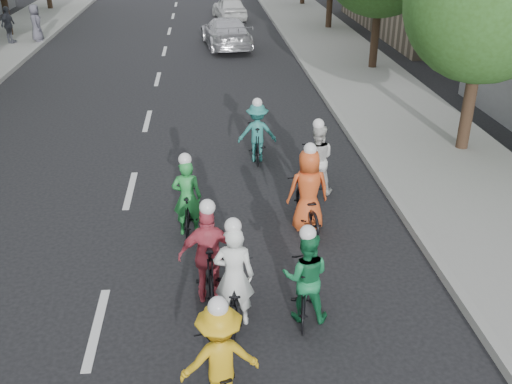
{
  "coord_description": "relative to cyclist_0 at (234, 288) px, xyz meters",
  "views": [
    {
      "loc": [
        1.89,
        -7.37,
        5.97
      ],
      "look_at": [
        2.79,
        2.63,
        1.0
      ],
      "focal_mm": 40.0,
      "sensor_mm": 36.0,
      "label": 1
    }
  ],
  "objects": [
    {
      "name": "ground",
      "position": [
        -2.21,
        -0.04,
        -0.61
      ],
      "size": [
        120.0,
        120.0,
        0.0
      ],
      "primitive_type": "plane",
      "color": "black",
      "rests_on": "ground"
    },
    {
      "name": "sidewalk_right",
      "position": [
        5.79,
        9.96,
        -0.53
      ],
      "size": [
        4.0,
        80.0,
        0.15
      ],
      "primitive_type": "cube",
      "color": "gray",
      "rests_on": "ground"
    },
    {
      "name": "curb_right",
      "position": [
        3.84,
        9.96,
        -0.52
      ],
      "size": [
        0.18,
        80.0,
        0.18
      ],
      "primitive_type": "cube",
      "color": "#999993",
      "rests_on": "ground"
    },
    {
      "name": "tree_r_0",
      "position": [
        6.59,
        6.56,
        3.36
      ],
      "size": [
        4.0,
        4.0,
        5.97
      ],
      "color": "black",
      "rests_on": "ground"
    },
    {
      "name": "cyclist_0",
      "position": [
        0.0,
        0.0,
        0.0
      ],
      "size": [
        0.75,
        1.72,
        1.9
      ],
      "rotation": [
        0.0,
        0.0,
        3.04
      ],
      "color": "black",
      "rests_on": "ground"
    },
    {
      "name": "cyclist_1",
      "position": [
        1.13,
        -0.0,
        0.03
      ],
      "size": [
        0.86,
        1.63,
        1.71
      ],
      "rotation": [
        0.0,
        0.0,
        2.95
      ],
      "color": "black",
      "rests_on": "ground"
    },
    {
      "name": "cyclist_2",
      "position": [
        -0.28,
        -1.75,
        0.05
      ],
      "size": [
        1.13,
        1.65,
        1.77
      ],
      "rotation": [
        0.0,
        0.0,
        3.3
      ],
      "color": "black",
      "rests_on": "ground"
    },
    {
      "name": "cyclist_3",
      "position": [
        -0.37,
        0.63,
        0.09
      ],
      "size": [
        1.04,
        1.88,
        1.9
      ],
      "rotation": [
        0.0,
        0.0,
        3.16
      ],
      "color": "black",
      "rests_on": "ground"
    },
    {
      "name": "cyclist_4",
      "position": [
        1.67,
        2.88,
        0.05
      ],
      "size": [
        0.9,
        1.82,
        1.9
      ],
      "rotation": [
        0.0,
        0.0,
        3.23
      ],
      "color": "black",
      "rests_on": "ground"
    },
    {
      "name": "cyclist_5",
      "position": [
        -0.78,
        2.89,
        0.01
      ],
      "size": [
        0.61,
        1.48,
        1.78
      ],
      "rotation": [
        0.0,
        0.0,
        3.1
      ],
      "color": "black",
      "rests_on": "ground"
    },
    {
      "name": "cyclist_6",
      "position": [
        2.16,
        4.56,
        0.03
      ],
      "size": [
        0.94,
        1.94,
        1.81
      ],
      "rotation": [
        0.0,
        0.0,
        2.98
      ],
      "color": "black",
      "rests_on": "ground"
    },
    {
      "name": "cyclist_7",
      "position": [
        0.97,
        6.56,
        0.05
      ],
      "size": [
        1.03,
        1.63,
        1.71
      ],
      "rotation": [
        0.0,
        0.0,
        3.1
      ],
      "color": "black",
      "rests_on": "ground"
    },
    {
      "name": "follow_car_lead",
      "position": [
        0.74,
        20.55,
        0.1
      ],
      "size": [
        2.55,
        5.1,
        1.42
      ],
      "primitive_type": "imported",
      "rotation": [
        0.0,
        0.0,
        3.26
      ],
      "color": "silver",
      "rests_on": "ground"
    },
    {
      "name": "follow_car_trail",
      "position": [
        1.27,
        28.42,
        0.08
      ],
      "size": [
        2.19,
        4.21,
        1.37
      ],
      "primitive_type": "imported",
      "rotation": [
        0.0,
        0.0,
        3.29
      ],
      "color": "silver",
      "rests_on": "ground"
    },
    {
      "name": "spectator_1",
      "position": [
        -9.73,
        21.8,
        0.41
      ],
      "size": [
        0.68,
        1.09,
        1.73
      ],
      "primitive_type": "imported",
      "rotation": [
        0.0,
        0.0,
        1.3
      ],
      "color": "#4E505B",
      "rests_on": "sidewalk_left"
    },
    {
      "name": "spectator_2",
      "position": [
        -8.51,
        22.13,
        0.42
      ],
      "size": [
        0.71,
        0.94,
        1.75
      ],
      "primitive_type": "imported",
      "rotation": [
        0.0,
        0.0,
        1.76
      ],
      "color": "#52505E",
      "rests_on": "sidewalk_left"
    }
  ]
}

